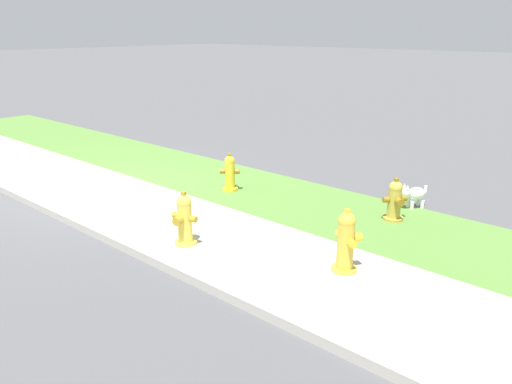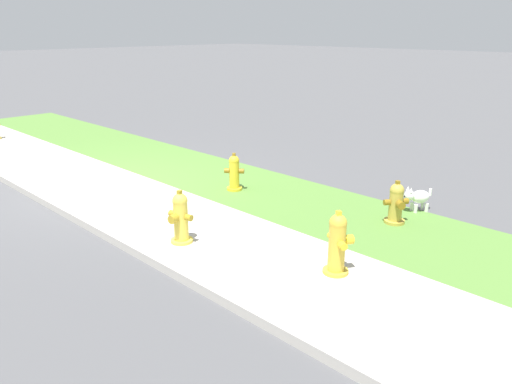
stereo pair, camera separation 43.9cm
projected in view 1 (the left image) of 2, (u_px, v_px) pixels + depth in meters
The scene contains 9 objects.
ground_plane at pixel (91, 191), 9.11m from camera, with size 120.00×120.00×0.00m, color #515154.
sidewalk_pavement at pixel (91, 190), 9.11m from camera, with size 18.00×1.97×0.01m, color #BCB7AD.
grass_verge at pixel (177, 168), 10.56m from camera, with size 18.00×2.10×0.01m, color #568438.
street_curb at pixel (34, 202), 8.33m from camera, with size 18.00×0.16×0.12m, color #BCB7AD.
fire_hydrant_at_driveway at pixel (184, 220), 6.75m from camera, with size 0.39×0.36×0.76m.
fire_hydrant_across_street at pixel (230, 173), 9.03m from camera, with size 0.34×0.33×0.69m.
fire_hydrant_far_end at pixel (346, 242), 5.99m from camera, with size 0.38×0.36×0.81m.
fire_hydrant_near_corner at pixel (395, 201), 7.63m from camera, with size 0.36×0.37×0.67m.
small_white_dog at pixel (414, 194), 8.16m from camera, with size 0.36×0.44×0.43m.
Camera 1 is at (7.97, -4.52, 2.84)m, focal length 35.00 mm.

